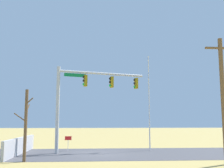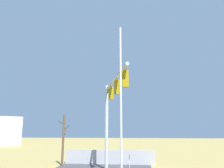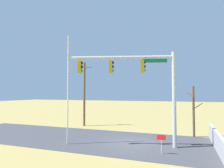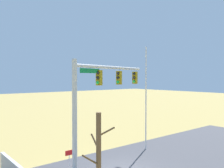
{
  "view_description": "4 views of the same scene",
  "coord_description": "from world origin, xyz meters",
  "views": [
    {
      "loc": [
        0.43,
        21.48,
        2.51
      ],
      "look_at": [
        -1.19,
        -1.73,
        5.7
      ],
      "focal_mm": 43.48,
      "sensor_mm": 36.0,
      "label": 1
    },
    {
      "loc": [
        -14.92,
        -2.96,
        3.04
      ],
      "look_at": [
        -1.18,
        -1.33,
        6.06
      ],
      "focal_mm": 34.51,
      "sensor_mm": 36.0,
      "label": 2
    },
    {
      "loc": [
        4.03,
        -15.36,
        3.9
      ],
      "look_at": [
        -0.92,
        -2.02,
        4.55
      ],
      "focal_mm": 31.85,
      "sensor_mm": 36.0,
      "label": 3
    },
    {
      "loc": [
        10.21,
        11.43,
        5.87
      ],
      "look_at": [
        -0.47,
        -1.6,
        5.42
      ],
      "focal_mm": 39.16,
      "sensor_mm": 36.0,
      "label": 4
    }
  ],
  "objects": [
    {
      "name": "road_surface",
      "position": [
        -4.0,
        0.0,
        0.01
      ],
      "size": [
        28.0,
        8.0,
        0.01
      ],
      "primitive_type": "cube",
      "color": "#3D3D42",
      "rests_on": "ground_plane"
    },
    {
      "name": "signal_mast",
      "position": [
        1.08,
        -1.0,
        4.95
      ],
      "size": [
        7.39,
        2.38,
        6.9
      ],
      "color": "#B2B5BA",
      "rests_on": "ground_plane"
    },
    {
      "name": "flagpole",
      "position": [
        -4.51,
        -2.17,
        4.18
      ],
      "size": [
        0.1,
        0.1,
        8.36
      ],
      "primitive_type": "cylinder",
      "color": "silver",
      "rests_on": "ground_plane"
    },
    {
      "name": "open_sign",
      "position": [
        2.53,
        -2.25,
        0.91
      ],
      "size": [
        0.56,
        0.04,
        1.22
      ],
      "color": "silver",
      "rests_on": "ground_plane"
    }
  ]
}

